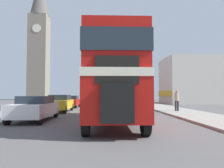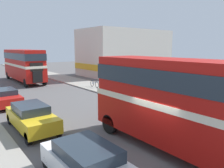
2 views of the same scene
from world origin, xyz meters
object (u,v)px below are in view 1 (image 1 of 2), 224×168
(church_tower, at_px, (39,34))
(double_decker_bus, at_px, (112,77))
(pedestrian_walking, at_px, (177,99))
(car_parked_far, at_px, (71,101))
(bus_distant, at_px, (110,88))
(car_parked_mid, at_px, (60,103))
(bicycle_on_pavement, at_px, (151,102))
(car_parked_near, at_px, (35,108))

(church_tower, bearing_deg, double_decker_bus, -69.05)
(double_decker_bus, height_order, pedestrian_walking, double_decker_bus)
(car_parked_far, bearing_deg, bus_distant, 67.66)
(car_parked_mid, relative_size, car_parked_far, 1.11)
(car_parked_mid, height_order, bicycle_on_pavement, car_parked_mid)
(pedestrian_walking, distance_m, bicycle_on_pavement, 9.74)
(car_parked_mid, bearing_deg, bus_distant, 75.23)
(double_decker_bus, xyz_separation_m, car_parked_far, (-4.44, 13.79, -1.79))
(bus_distant, height_order, bicycle_on_pavement, bus_distant)
(double_decker_bus, bearing_deg, pedestrian_walking, 47.60)
(car_parked_far, xyz_separation_m, church_tower, (-14.68, 36.15, 17.94))
(pedestrian_walking, xyz_separation_m, church_tower, (-24.90, 43.61, 17.55))
(car_parked_mid, xyz_separation_m, church_tower, (-14.73, 42.69, 17.90))
(double_decker_bus, bearing_deg, church_tower, 110.95)
(double_decker_bus, distance_m, car_parked_far, 14.60)
(car_parked_near, bearing_deg, car_parked_mid, 89.15)
(car_parked_far, xyz_separation_m, bicycle_on_pavement, (10.10, 2.26, -0.25))
(church_tower, bearing_deg, car_parked_mid, -70.96)
(pedestrian_walking, distance_m, church_tower, 53.19)
(pedestrian_walking, bearing_deg, car_parked_mid, 174.85)
(car_parked_near, relative_size, church_tower, 0.12)
(car_parked_far, relative_size, bicycle_on_pavement, 2.34)
(car_parked_near, height_order, bicycle_on_pavement, car_parked_near)
(bus_distant, bearing_deg, double_decker_bus, -91.17)
(car_parked_near, distance_m, church_tower, 54.35)
(double_decker_bus, xyz_separation_m, church_tower, (-19.12, 49.94, 16.15))
(bus_distant, height_order, church_tower, church_tower)
(double_decker_bus, distance_m, church_tower, 55.86)
(bus_distant, bearing_deg, bicycle_on_pavement, -62.44)
(bus_distant, bearing_deg, car_parked_near, -101.28)
(pedestrian_walking, bearing_deg, church_tower, 119.72)
(bus_distant, height_order, car_parked_mid, bus_distant)
(car_parked_near, bearing_deg, church_tower, 106.58)
(car_parked_mid, bearing_deg, pedestrian_walking, -5.15)
(bicycle_on_pavement, bearing_deg, bus_distant, 117.56)
(bus_distant, distance_m, car_parked_mid, 19.36)
(car_parked_mid, bearing_deg, car_parked_far, 90.48)
(car_parked_near, bearing_deg, bicycle_on_pavement, 56.44)
(bus_distant, xyz_separation_m, bicycle_on_pavement, (5.13, -9.83, -2.13))
(bus_distant, relative_size, car_parked_far, 2.67)
(bus_distant, xyz_separation_m, car_parked_mid, (-4.92, -18.64, -1.83))
(pedestrian_walking, relative_size, church_tower, 0.05)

